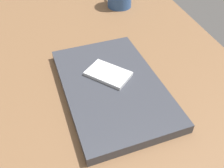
# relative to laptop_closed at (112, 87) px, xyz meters

# --- Properties ---
(desk_surface) EXTENTS (1.20, 0.80, 0.03)m
(desk_surface) POSITION_rel_laptop_closed_xyz_m (0.01, 0.04, -0.03)
(desk_surface) COLOR brown
(desk_surface) RESTS_ON ground
(laptop_closed) EXTENTS (0.35, 0.24, 0.02)m
(laptop_closed) POSITION_rel_laptop_closed_xyz_m (0.00, 0.00, 0.00)
(laptop_closed) COLOR #33353D
(laptop_closed) RESTS_ON desk_surface
(cell_phone_on_laptop) EXTENTS (0.12, 0.11, 0.01)m
(cell_phone_on_laptop) POSITION_rel_laptop_closed_xyz_m (0.03, 0.00, 0.02)
(cell_phone_on_laptop) COLOR silver
(cell_phone_on_laptop) RESTS_ON laptop_closed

